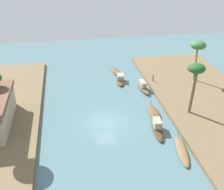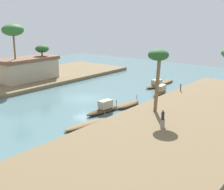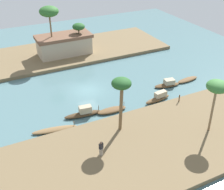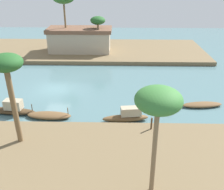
# 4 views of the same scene
# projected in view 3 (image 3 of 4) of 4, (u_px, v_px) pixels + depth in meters

# --- Properties ---
(river_water) EXTENTS (67.23, 67.23, 0.00)m
(river_water) POSITION_uv_depth(u_px,v_px,m) (88.00, 90.00, 40.25)
(river_water) COLOR slate
(river_water) RESTS_ON ground
(riverbank_left) EXTENTS (39.15, 12.62, 0.52)m
(riverbank_left) POSITION_uv_depth(u_px,v_px,m) (139.00, 150.00, 29.30)
(riverbank_left) COLOR brown
(riverbank_left) RESTS_ON ground
(riverbank_right) EXTENTS (39.15, 12.62, 0.52)m
(riverbank_right) POSITION_uv_depth(u_px,v_px,m) (58.00, 54.00, 50.94)
(riverbank_right) COLOR brown
(riverbank_right) RESTS_ON ground
(sampan_with_red_awning) EXTENTS (3.94, 1.76, 1.09)m
(sampan_with_red_awning) POSITION_uv_depth(u_px,v_px,m) (168.00, 84.00, 41.08)
(sampan_with_red_awning) COLOR brown
(sampan_with_red_awning) RESTS_ON river_water
(sampan_downstream_large) EXTENTS (5.12, 1.83, 0.90)m
(sampan_downstream_large) POSITION_uv_depth(u_px,v_px,m) (55.00, 130.00, 32.35)
(sampan_downstream_large) COLOR brown
(sampan_downstream_large) RESTS_ON river_water
(sampan_upstream_small) EXTENTS (4.66, 1.52, 1.31)m
(sampan_upstream_small) POSITION_uv_depth(u_px,v_px,m) (84.00, 113.00, 34.76)
(sampan_upstream_small) COLOR #47331E
(sampan_upstream_small) RESTS_ON river_water
(sampan_midstream) EXTENTS (3.93, 1.31, 1.26)m
(sampan_midstream) POSITION_uv_depth(u_px,v_px,m) (159.00, 98.00, 37.71)
(sampan_midstream) COLOR brown
(sampan_midstream) RESTS_ON river_water
(sampan_near_left_bank) EXTENTS (3.82, 1.42, 1.04)m
(sampan_near_left_bank) POSITION_uv_depth(u_px,v_px,m) (112.00, 110.00, 35.64)
(sampan_near_left_bank) COLOR brown
(sampan_near_left_bank) RESTS_ON river_water
(sampan_with_tall_canopy) EXTENTS (3.82, 1.46, 0.38)m
(sampan_with_tall_canopy) POSITION_uv_depth(u_px,v_px,m) (188.00, 80.00, 42.62)
(sampan_with_tall_canopy) COLOR brown
(sampan_with_tall_canopy) RESTS_ON river_water
(person_on_near_bank) EXTENTS (0.53, 0.53, 1.61)m
(person_on_near_bank) POSITION_uv_depth(u_px,v_px,m) (101.00, 149.00, 28.05)
(person_on_near_bank) COLOR gray
(person_on_near_bank) RESTS_ON riverbank_left
(mooring_post) EXTENTS (0.14, 0.14, 0.95)m
(mooring_post) POSITION_uv_depth(u_px,v_px,m) (179.00, 98.00, 36.57)
(mooring_post) COLOR #4C3823
(mooring_post) RESTS_ON riverbank_left
(palm_tree_left_near) EXTENTS (2.05, 2.05, 6.37)m
(palm_tree_left_near) POSITION_uv_depth(u_px,v_px,m) (121.00, 87.00, 29.06)
(palm_tree_left_near) COLOR brown
(palm_tree_left_near) RESTS_ON riverbank_left
(palm_tree_left_far) EXTENTS (2.26, 2.26, 6.10)m
(palm_tree_left_far) POSITION_uv_depth(u_px,v_px,m) (217.00, 88.00, 29.08)
(palm_tree_left_far) COLOR #7F6647
(palm_tree_left_far) RESTS_ON riverbank_left
(palm_tree_right_tall) EXTENTS (2.13, 2.13, 5.11)m
(palm_tree_right_tall) POSITION_uv_depth(u_px,v_px,m) (79.00, 27.00, 48.81)
(palm_tree_right_tall) COLOR #7F6647
(palm_tree_right_tall) RESTS_ON riverbank_right
(palm_tree_right_short) EXTENTS (3.11, 3.11, 8.42)m
(palm_tree_right_short) POSITION_uv_depth(u_px,v_px,m) (49.00, 12.00, 45.68)
(palm_tree_right_short) COLOR brown
(palm_tree_right_short) RESTS_ON riverbank_right
(riverside_building) EXTENTS (9.31, 4.34, 3.41)m
(riverside_building) POSITION_uv_depth(u_px,v_px,m) (64.00, 44.00, 49.33)
(riverside_building) COLOR tan
(riverside_building) RESTS_ON riverbank_right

